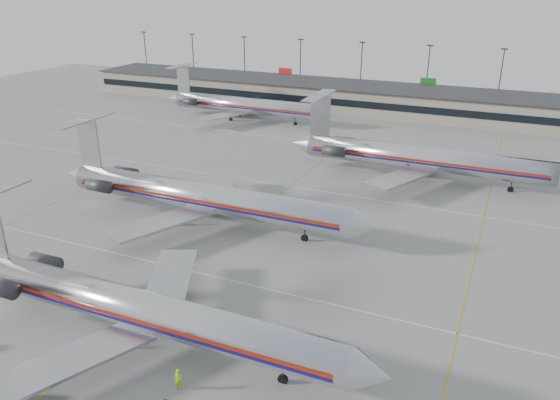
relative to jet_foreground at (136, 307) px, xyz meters
The scene contains 9 objects.
ground 5.24m from the jet_foreground, 131.59° to the left, with size 260.00×260.00×0.00m, color gray.
apron_markings 13.63m from the jet_foreground, 101.33° to the left, with size 160.00×0.15×0.02m, color silver.
terminal 100.92m from the jet_foreground, 91.47° to the left, with size 162.00×17.00×6.25m.
light_mast_row 115.06m from the jet_foreground, 91.29° to the left, with size 163.60×0.40×15.28m.
jet_foreground is the anchor object (origin of this frame).
jet_second_row 27.07m from the jet_foreground, 109.31° to the left, with size 49.08×28.90×12.85m.
jet_third_row 57.03m from the jet_foreground, 74.10° to the left, with size 47.42×29.17×12.97m.
jet_back_row 85.29m from the jet_foreground, 110.77° to the left, with size 43.56×26.79×11.91m.
ramp_worker_near 8.68m from the jet_foreground, 29.92° to the right, with size 0.70×0.46×1.92m, color #98E615.
Camera 1 is at (31.90, -36.58, 31.77)m, focal length 35.00 mm.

